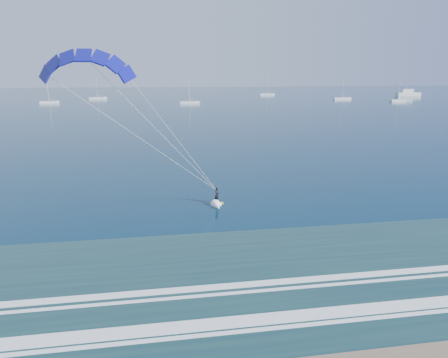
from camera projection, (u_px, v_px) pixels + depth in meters
kitesurfer_rig at (158, 131)px, 37.61m from camera, size 17.93×8.76×16.90m
motor_yacht at (408, 93)px, 260.35m from camera, size 16.10×4.29×6.51m
sailboat_1 at (49, 102)px, 194.05m from camera, size 8.41×2.40×11.59m
sailboat_2 at (98, 98)px, 227.30m from camera, size 9.29×2.40×12.44m
sailboat_3 at (189, 102)px, 193.34m from camera, size 9.05×2.40×12.52m
sailboat_4 at (267, 94)px, 271.29m from camera, size 9.98×2.40×13.40m
sailboat_5 at (342, 98)px, 224.63m from camera, size 9.89×2.40×13.34m
sailboat_6 at (398, 100)px, 207.13m from camera, size 7.96×2.40×10.89m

